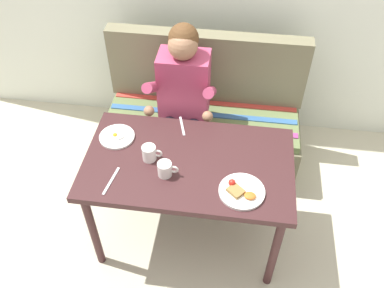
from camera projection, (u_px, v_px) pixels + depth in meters
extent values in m
plane|color=beige|center=(189.00, 232.00, 2.89)|extent=(8.00, 8.00, 0.00)
cube|color=#3A1E20|center=(188.00, 164.00, 2.39)|extent=(1.20, 0.70, 0.04)
cylinder|color=#3A1E20|center=(93.00, 231.00, 2.49)|extent=(0.05, 0.05, 0.69)
cylinder|color=#3A1E20|center=(274.00, 252.00, 2.39)|extent=(0.05, 0.05, 0.69)
cylinder|color=#3A1E20|center=(118.00, 160.00, 2.90)|extent=(0.05, 0.05, 0.69)
cylinder|color=#3A1E20|center=(274.00, 176.00, 2.80)|extent=(0.05, 0.05, 0.69)
cube|color=#6E694F|center=(202.00, 140.00, 3.25)|extent=(1.44, 0.56, 0.40)
cube|color=#627445|center=(202.00, 118.00, 3.09)|extent=(1.40, 0.52, 0.06)
cube|color=#6E694F|center=(207.00, 67.00, 3.03)|extent=(1.44, 0.12, 0.54)
cube|color=#93387A|center=(200.00, 127.00, 2.97)|extent=(1.38, 0.05, 0.01)
cube|color=#336099|center=(202.00, 114.00, 3.06)|extent=(1.38, 0.05, 0.01)
cube|color=#C63D33|center=(205.00, 102.00, 3.16)|extent=(1.38, 0.05, 0.01)
cube|color=#B03E61|center=(184.00, 85.00, 2.82)|extent=(0.34, 0.22, 0.48)
sphere|color=#9E7051|center=(183.00, 45.00, 2.58)|extent=(0.19, 0.19, 0.19)
sphere|color=brown|center=(184.00, 38.00, 2.58)|extent=(0.19, 0.19, 0.19)
cylinder|color=#B03E61|center=(152.00, 87.00, 2.69)|extent=(0.07, 0.29, 0.23)
cylinder|color=#B03E61|center=(210.00, 92.00, 2.66)|extent=(0.07, 0.29, 0.23)
sphere|color=#9E7051|center=(149.00, 111.00, 2.68)|extent=(0.07, 0.07, 0.07)
sphere|color=#9E7051|center=(207.00, 116.00, 2.64)|extent=(0.07, 0.07, 0.07)
cylinder|color=#232333|center=(169.00, 127.00, 2.88)|extent=(0.09, 0.34, 0.09)
cylinder|color=#232333|center=(166.00, 170.00, 2.95)|extent=(0.08, 0.08, 0.52)
cube|color=black|center=(166.00, 197.00, 3.07)|extent=(0.09, 0.20, 0.05)
cylinder|color=#232333|center=(193.00, 129.00, 2.87)|extent=(0.09, 0.34, 0.09)
cylinder|color=#232333|center=(190.00, 172.00, 2.93)|extent=(0.08, 0.08, 0.52)
cube|color=black|center=(189.00, 199.00, 3.06)|extent=(0.09, 0.20, 0.05)
cylinder|color=white|center=(242.00, 191.00, 2.21)|extent=(0.25, 0.25, 0.02)
cube|color=olive|center=(236.00, 191.00, 2.19)|extent=(0.10, 0.10, 0.02)
sphere|color=red|center=(232.00, 183.00, 2.22)|extent=(0.04, 0.04, 0.04)
ellipsoid|color=#CC6623|center=(250.00, 196.00, 2.17)|extent=(0.06, 0.05, 0.02)
cylinder|color=white|center=(117.00, 137.00, 2.50)|extent=(0.21, 0.21, 0.01)
ellipsoid|color=white|center=(117.00, 135.00, 2.49)|extent=(0.09, 0.08, 0.01)
sphere|color=yellow|center=(115.00, 135.00, 2.48)|extent=(0.03, 0.03, 0.03)
cylinder|color=white|center=(165.00, 169.00, 2.27)|extent=(0.08, 0.08, 0.09)
cylinder|color=brown|center=(164.00, 164.00, 2.25)|extent=(0.07, 0.07, 0.01)
torus|color=white|center=(174.00, 169.00, 2.26)|extent=(0.05, 0.01, 0.05)
cylinder|color=white|center=(149.00, 153.00, 2.35)|extent=(0.08, 0.08, 0.09)
cylinder|color=brown|center=(149.00, 148.00, 2.32)|extent=(0.07, 0.07, 0.01)
torus|color=white|center=(158.00, 153.00, 2.34)|extent=(0.05, 0.01, 0.05)
cube|color=silver|center=(182.00, 126.00, 2.58)|extent=(0.06, 0.17, 0.00)
cube|color=silver|center=(111.00, 181.00, 2.27)|extent=(0.05, 0.20, 0.00)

